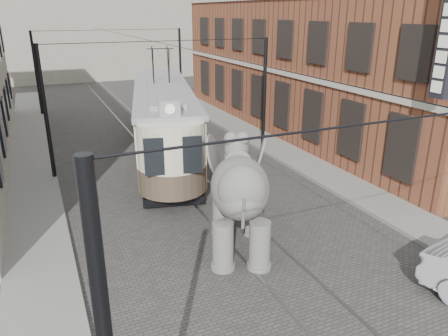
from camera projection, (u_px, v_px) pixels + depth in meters
name	position (u px, v px, depth m)	size (l,w,h in m)	color
ground	(219.00, 209.00, 16.68)	(120.00, 120.00, 0.00)	#3F3D3A
tram_rails	(219.00, 209.00, 16.68)	(1.54, 80.00, 0.02)	slate
sidewalk_right	(344.00, 184.00, 18.94)	(2.00, 60.00, 0.15)	slate
sidewalk_left	(38.00, 242.00, 14.19)	(2.00, 60.00, 0.15)	slate
brick_building	(325.00, 33.00, 26.54)	(8.00, 26.00, 12.00)	brown
distant_block	(80.00, 14.00, 48.67)	(28.00, 10.00, 14.00)	gray
catenary	(172.00, 109.00, 19.88)	(11.00, 30.20, 6.00)	black
tram	(163.00, 103.00, 22.25)	(2.88, 13.98, 5.55)	beige
elephant	(240.00, 202.00, 13.32)	(3.04, 5.51, 3.37)	#5C5A55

